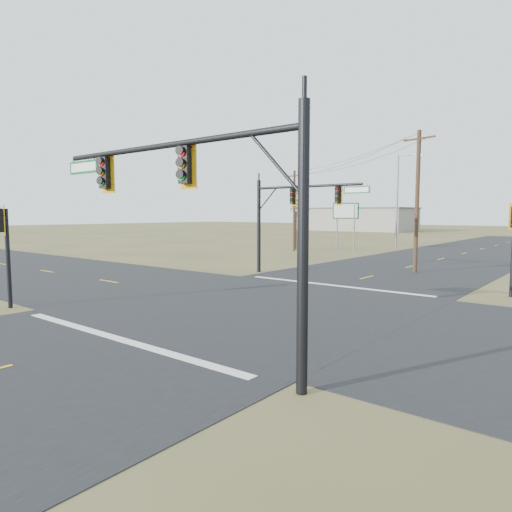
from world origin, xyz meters
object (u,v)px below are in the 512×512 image
(mast_arm_far, at_px, (294,205))
(bare_tree_b, at_px, (296,212))
(pedestal_signal_sw, at_px, (4,234))
(highway_sign, at_px, (346,217))
(utility_pole_near, at_px, (417,200))
(streetlight_c, at_px, (399,196))
(bare_tree_a, at_px, (296,202))
(mast_arm_near, at_px, (191,188))
(utility_pole_far, at_px, (294,209))

(mast_arm_far, bearing_deg, bare_tree_b, 135.07)
(pedestal_signal_sw, xyz_separation_m, bare_tree_b, (-16.76, 48.54, 1.15))
(highway_sign, xyz_separation_m, bare_tree_b, (-13.34, 9.63, 0.57))
(utility_pole_near, xyz_separation_m, highway_sign, (-13.41, 14.62, -1.33))
(streetlight_c, distance_m, bare_tree_a, 12.82)
(pedestal_signal_sw, xyz_separation_m, utility_pole_near, (9.99, 24.29, 1.91))
(mast_arm_near, distance_m, utility_pole_far, 39.89)
(mast_arm_near, height_order, pedestal_signal_sw, mast_arm_near)
(utility_pole_near, xyz_separation_m, bare_tree_a, (-19.12, 12.81, 0.39))
(mast_arm_far, height_order, highway_sign, mast_arm_far)
(mast_arm_far, relative_size, utility_pole_near, 0.86)
(highway_sign, distance_m, streetlight_c, 8.28)
(mast_arm_near, xyz_separation_m, highway_sign, (-15.57, 38.78, -1.07))
(utility_pole_far, distance_m, highway_sign, 6.10)
(utility_pole_far, bearing_deg, bare_tree_b, 123.03)
(utility_pole_far, bearing_deg, mast_arm_far, -56.01)
(mast_arm_near, xyz_separation_m, streetlight_c, (-12.05, 45.85, 1.41))
(mast_arm_near, distance_m, streetlight_c, 47.42)
(streetlight_c, relative_size, bare_tree_a, 1.60)
(utility_pole_near, relative_size, streetlight_c, 0.89)
(utility_pole_far, distance_m, bare_tree_a, 2.92)
(streetlight_c, bearing_deg, mast_arm_near, -67.48)
(mast_arm_near, distance_m, bare_tree_a, 42.66)
(bare_tree_b, bearing_deg, mast_arm_near, -59.16)
(utility_pole_near, distance_m, utility_pole_far, 20.58)
(utility_pole_far, bearing_deg, pedestal_signal_sw, -77.39)
(mast_arm_near, distance_m, highway_sign, 41.80)
(mast_arm_near, height_order, mast_arm_far, mast_arm_near)
(bare_tree_b, bearing_deg, mast_arm_far, -56.44)
(pedestal_signal_sw, height_order, highway_sign, highway_sign)
(mast_arm_near, distance_m, pedestal_signal_sw, 12.26)
(streetlight_c, bearing_deg, utility_pole_near, -57.68)
(mast_arm_far, xyz_separation_m, bare_tree_a, (-13.02, 19.67, 0.81))
(utility_pole_near, relative_size, utility_pole_far, 1.12)
(mast_arm_near, xyz_separation_m, utility_pole_near, (-2.16, 24.16, 0.26))
(mast_arm_near, relative_size, bare_tree_b, 1.82)
(utility_pole_far, relative_size, streetlight_c, 0.80)
(mast_arm_far, distance_m, pedestal_signal_sw, 17.91)
(bare_tree_a, bearing_deg, utility_pole_near, -33.82)
(streetlight_c, bearing_deg, utility_pole_far, -117.04)
(mast_arm_near, relative_size, highway_sign, 1.86)
(streetlight_c, bearing_deg, bare_tree_a, -128.31)
(pedestal_signal_sw, bearing_deg, bare_tree_a, 123.21)
(highway_sign, relative_size, bare_tree_a, 0.77)
(mast_arm_far, height_order, utility_pole_far, utility_pole_far)
(bare_tree_a, xyz_separation_m, bare_tree_b, (-7.63, 11.44, -1.14))
(bare_tree_a, bearing_deg, streetlight_c, 43.89)
(utility_pole_far, xyz_separation_m, bare_tree_b, (-9.00, 13.85, -0.23))
(pedestal_signal_sw, distance_m, bare_tree_b, 51.37)
(mast_arm_near, distance_m, mast_arm_far, 19.17)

